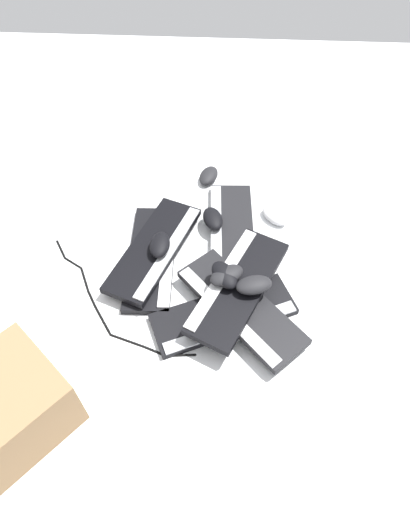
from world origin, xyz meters
The scene contains 16 objects.
ground_plane centered at (0.00, 0.00, 0.00)m, with size 3.20×3.20×0.00m, color white.
keyboard_0 centered at (0.13, -0.02, 0.01)m, with size 0.16×0.44×0.03m.
keyboard_1 centered at (-0.12, 0.19, 0.01)m, with size 0.46×0.32×0.03m.
keyboard_2 centered at (-0.14, -0.16, 0.01)m, with size 0.17×0.45×0.03m.
keyboard_3 centered at (-0.17, 0.18, 0.04)m, with size 0.41×0.42×0.03m.
keyboard_4 centered at (0.12, -0.04, 0.04)m, with size 0.30×0.46×0.03m.
keyboard_5 centered at (-0.16, 0.12, 0.07)m, with size 0.32×0.46×0.03m.
mouse_0 centered at (-0.29, -0.24, 0.02)m, with size 0.11×0.07×0.04m, color silver.
mouse_1 centered at (-0.04, -0.44, 0.02)m, with size 0.11×0.07×0.04m, color black.
mouse_2 centered at (-0.21, 0.14, 0.11)m, with size 0.11×0.07×0.04m, color black.
mouse_3 centered at (0.10, -0.02, 0.08)m, with size 0.11×0.07×0.04m, color black.
mouse_4 centered at (-0.07, -0.18, 0.05)m, with size 0.11×0.07×0.04m, color black.
mouse_5 centered at (-0.13, 0.11, 0.11)m, with size 0.11×0.07×0.04m, color black.
mouse_6 centered at (-0.12, 0.11, 0.11)m, with size 0.11×0.07×0.04m, color black.
cable_0 centered at (0.25, 0.17, 0.00)m, with size 0.52×0.42×0.01m.
cardboard_box centered at (0.41, 0.54, 0.10)m, with size 0.26×0.25×0.20m, color olive.
Camera 1 is at (-0.10, 0.92, 1.22)m, focal length 32.00 mm.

